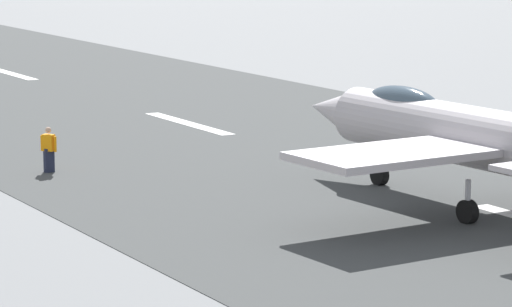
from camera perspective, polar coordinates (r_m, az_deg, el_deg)
name	(u,v)px	position (r m, az deg, el deg)	size (l,w,h in m)	color
fighter_jet	(468,134)	(45.23, 8.82, 0.82)	(16.65, 14.17, 5.67)	#B7B0B5
crew_person	(49,150)	(51.84, -8.64, 0.15)	(0.59, 0.48, 1.73)	#1E2338
marker_cone_far	(452,108)	(67.82, 8.15, 1.88)	(0.44, 0.44, 0.55)	orange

